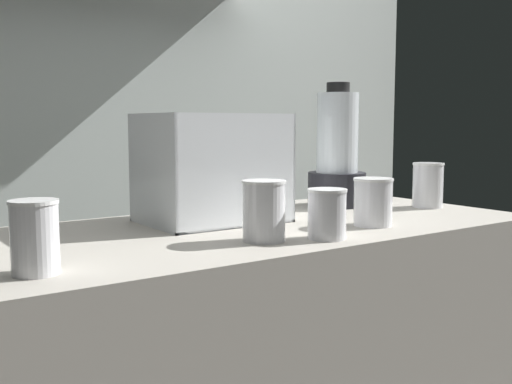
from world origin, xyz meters
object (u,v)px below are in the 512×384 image
Objects in this scene: juice_cup_pomegranate_middle at (327,216)px; carrot_display_bin at (212,188)px; blender_pitcher at (337,158)px; juice_cup_beet_left at (264,214)px; juice_cup_orange_far_left at (35,242)px; juice_cup_carrot_right at (373,204)px; juice_cup_pomegranate_far_right at (428,188)px.

carrot_display_bin is at bearing 103.43° from juice_cup_pomegranate_middle.
blender_pitcher is 2.86× the size of juice_cup_beet_left.
juice_cup_orange_far_left is (-0.51, -0.30, -0.03)m from carrot_display_bin.
blender_pitcher is 3.40× the size of juice_cup_pomegranate_middle.
juice_cup_beet_left is 0.33m from juice_cup_carrot_right.
juice_cup_orange_far_left is 0.59m from juice_cup_pomegranate_middle.
juice_cup_beet_left is at bearing -179.01° from juice_cup_carrot_right.
carrot_display_bin reaches higher than juice_cup_pomegranate_far_right.
juice_cup_pomegranate_far_right reaches higher than juice_cup_pomegranate_middle.
juice_cup_carrot_right is (0.33, 0.01, -0.00)m from juice_cup_beet_left.
blender_pitcher is (0.45, 0.04, 0.06)m from carrot_display_bin.
carrot_display_bin is 0.46m from blender_pitcher.
blender_pitcher is at bearing 61.50° from juice_cup_carrot_right.
blender_pitcher reaches higher than carrot_display_bin.
juice_cup_carrot_right reaches higher than juice_cup_pomegranate_middle.
juice_cup_pomegranate_middle is 0.82× the size of juice_cup_pomegranate_far_right.
juice_cup_pomegranate_far_right is (0.20, -0.18, -0.09)m from blender_pitcher.
blender_pitcher is at bearing 137.49° from juice_cup_pomegranate_far_right.
carrot_display_bin reaches higher than juice_cup_beet_left.
juice_cup_beet_left reaches higher than juice_cup_carrot_right.
juice_cup_pomegranate_far_right is (0.69, 0.14, -0.00)m from juice_cup_beet_left.
blender_pitcher is at bearing 4.80° from carrot_display_bin.
juice_cup_pomegranate_far_right is at bearing 7.72° from juice_cup_orange_far_left.
blender_pitcher is at bearing 45.32° from juice_cup_pomegranate_middle.
carrot_display_bin is 2.89× the size of juice_cup_carrot_right.
carrot_display_bin is at bearing 135.60° from juice_cup_carrot_right.
juice_cup_beet_left reaches higher than juice_cup_pomegranate_middle.
blender_pitcher is 0.60m from juice_cup_beet_left.
juice_cup_orange_far_left is 0.96× the size of juice_cup_beet_left.
juice_cup_carrot_right is at bearing -44.40° from carrot_display_bin.
juice_cup_beet_left is at bearing 155.52° from juice_cup_pomegranate_middle.
juice_cup_beet_left is at bearing 1.89° from juice_cup_orange_far_left.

